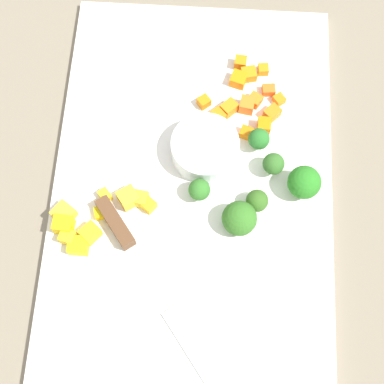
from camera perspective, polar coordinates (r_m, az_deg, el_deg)
The scene contains 34 objects.
ground_plane at distance 0.72m, azimuth -0.00°, elevation -0.61°, with size 4.00×4.00×0.00m, color #7B705E.
cutting_board at distance 0.71m, azimuth -0.00°, elevation -0.45°, with size 0.54×0.34×0.01m, color white.
prep_bowl at distance 0.71m, azimuth 1.27°, elevation 4.24°, with size 0.08×0.08×0.03m, color white.
chef_knife at distance 0.67m, azimuth -4.41°, elevation -7.80°, with size 0.27×0.20×0.02m.
carrot_dice_0 at distance 0.77m, azimuth 4.54°, elevation 10.83°, with size 0.02×0.02×0.01m, color orange.
carrot_dice_1 at distance 0.78m, azimuth 4.73°, elevation 12.39°, with size 0.01×0.01×0.01m, color orange.
carrot_dice_2 at distance 0.76m, azimuth 6.13°, elevation 8.87°, with size 0.01×0.02×0.01m, color orange.
carrot_dice_3 at distance 0.73m, azimuth 5.37°, elevation 5.72°, with size 0.02×0.01×0.01m, color orange.
carrot_dice_4 at distance 0.75m, azimuth 5.36°, elevation 8.39°, with size 0.02×0.02×0.02m, color orange.
carrot_dice_5 at distance 0.74m, azimuth 2.56°, elevation 7.39°, with size 0.02×0.01×0.01m, color orange.
carrot_dice_6 at distance 0.77m, azimuth 5.52°, elevation 11.29°, with size 0.02×0.02×0.01m, color orange.
carrot_dice_7 at distance 0.77m, azimuth 7.44°, elevation 9.77°, with size 0.02×0.01×0.01m, color orange.
carrot_dice_8 at distance 0.75m, azimuth 1.16°, elevation 8.73°, with size 0.01×0.01×0.01m, color orange.
carrot_dice_9 at distance 0.78m, azimuth 6.92°, elevation 11.71°, with size 0.01×0.01×0.01m, color orange.
carrot_dice_10 at distance 0.75m, azimuth 3.61°, elevation 8.13°, with size 0.02×0.02×0.02m, color orange.
carrot_dice_11 at distance 0.74m, azimuth 6.99°, elevation 6.39°, with size 0.02×0.02×0.02m, color orange.
carrot_dice_12 at distance 0.76m, azimuth 8.44°, elevation 8.86°, with size 0.01×0.01×0.01m, color orange.
carrot_dice_13 at distance 0.75m, azimuth 7.78°, elevation 7.58°, with size 0.02×0.02×0.01m, color orange.
pepper_dice_0 at distance 0.69m, azimuth -4.17°, elevation -1.32°, with size 0.01×0.01×0.01m, color yellow.
pepper_dice_1 at distance 0.70m, azimuth -12.33°, elevation -2.06°, with size 0.02×0.02×0.02m, color yellow.
pepper_dice_2 at distance 0.70m, azimuth -8.84°, elevation -2.00°, with size 0.01×0.01×0.01m, color yellow.
pepper_dice_3 at distance 0.70m, azimuth -12.35°, elevation -3.13°, with size 0.02×0.02×0.02m, color yellow.
pepper_dice_4 at distance 0.70m, azimuth -5.03°, elevation -0.67°, with size 0.02×0.02×0.02m, color yellow.
pepper_dice_5 at distance 0.69m, azimuth -10.96°, elevation -5.12°, with size 0.02×0.02×0.02m, color yellow.
pepper_dice_6 at distance 0.69m, azimuth -11.94°, elevation -4.32°, with size 0.02×0.02×0.02m, color yellow.
pepper_dice_7 at distance 0.71m, azimuth -8.44°, elevation -0.33°, with size 0.02×0.01×0.01m, color yellow.
pepper_dice_8 at distance 0.70m, azimuth -6.19°, elevation -0.57°, with size 0.02×0.02×0.02m, color yellow.
pepper_dice_9 at distance 0.69m, azimuth -9.82°, elevation -3.94°, with size 0.02×0.02×0.02m, color yellow.
broccoli_floret_0 at distance 0.70m, azimuth 10.83°, elevation 0.91°, with size 0.04×0.04×0.04m.
broccoli_floret_1 at distance 0.69m, azimuth 6.32°, elevation -0.86°, with size 0.03×0.03×0.03m.
broccoli_floret_2 at distance 0.72m, azimuth 6.50°, elevation 5.11°, with size 0.03×0.03×0.03m.
broccoli_floret_3 at distance 0.69m, azimuth 0.72°, elevation 0.14°, with size 0.03×0.03×0.03m.
broccoli_floret_4 at distance 0.70m, azimuth 7.91°, elevation 2.70°, with size 0.03×0.03×0.03m.
broccoli_floret_5 at distance 0.68m, azimuth 4.62°, elevation -2.57°, with size 0.04×0.04×0.04m.
Camera 1 is at (0.24, 0.01, 0.67)m, focal length 54.98 mm.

